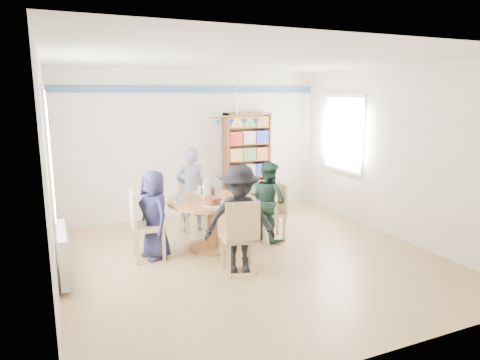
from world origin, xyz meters
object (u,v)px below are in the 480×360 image
radiator (63,253)px  chair_right (276,209)px  chair_near (241,234)px  chair_far (191,203)px  person_left (154,215)px  person_near (240,219)px  person_right (269,201)px  dining_table (212,212)px  person_far (191,190)px  chair_left (142,222)px  bookshelf (247,163)px

radiator → chair_right: chair_right is taller
chair_near → chair_right: bearing=44.1°
chair_near → chair_far: bearing=90.3°
person_left → person_near: (0.89, -0.92, 0.08)m
chair_far → person_right: 1.39m
dining_table → person_far: bearing=91.4°
chair_far → person_near: person_near is taller
chair_right → radiator: bearing=-174.4°
person_near → dining_table: bearing=108.6°
person_left → person_far: 1.29m
chair_right → person_far: size_ratio=0.63×
chair_left → person_near: person_near is taller
person_right → person_left: bearing=75.1°
radiator → person_left: 1.27m
radiator → chair_left: bearing=15.6°
dining_table → chair_near: chair_near is taller
chair_far → person_far: bearing=-101.5°
chair_right → bookshelf: size_ratio=0.47×
chair_left → radiator: bearing=-164.4°
dining_table → person_left: bearing=-178.2°
dining_table → chair_near: size_ratio=1.33×
chair_left → person_right: bearing=1.2°
chair_left → chair_right: bearing=0.6°
chair_far → person_left: (-0.85, -1.04, 0.16)m
person_left → person_far: bearing=124.9°
person_far → chair_far: bearing=-92.9°
dining_table → person_left: (-0.86, -0.03, 0.07)m
radiator → chair_near: (2.07, -0.72, 0.19)m
chair_left → person_right: person_right is taller
person_left → person_far: (0.84, 0.98, 0.08)m
chair_left → chair_right: (2.10, 0.02, -0.05)m
radiator → person_right: (3.00, 0.33, 0.28)m
chair_right → person_left: person_left is taller
bookshelf → chair_near: bearing=-116.2°
person_far → bookshelf: (1.39, 0.77, 0.24)m
dining_table → chair_left: chair_left is taller
person_left → person_near: person_near is taller
person_far → bookshelf: bookshelf is taller
dining_table → chair_near: 1.04m
person_near → chair_left: bearing=156.4°
chair_far → person_near: 1.98m
chair_left → person_far: bearing=44.0°
chair_far → bookshelf: bearing=27.2°
chair_far → person_far: (-0.01, -0.07, 0.24)m
dining_table → chair_far: chair_far is taller
bookshelf → person_left: bearing=-141.8°
radiator → bookshelf: size_ratio=0.52×
chair_far → person_right: bearing=-46.7°
radiator → person_far: (2.04, 1.27, 0.35)m
dining_table → chair_far: size_ratio=1.54×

